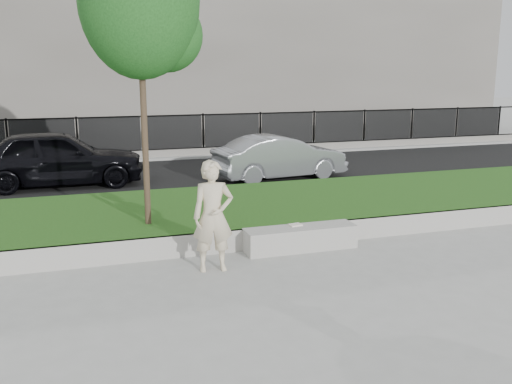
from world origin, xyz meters
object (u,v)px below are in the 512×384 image
object	(u,v)px
man	(213,216)
car_dark	(57,158)
stone_bench	(300,238)
car_silver	(280,157)
young_tree	(144,6)
book	(295,225)

from	to	relation	value
man	car_dark	size ratio (longest dim) A/B	0.39
stone_bench	car_silver	bearing A→B (deg)	72.67
young_tree	car_dark	size ratio (longest dim) A/B	1.15
book	car_silver	distance (m)	6.46
stone_bench	car_dark	world-z (taller)	car_dark
man	young_tree	distance (m)	3.86
stone_bench	book	size ratio (longest dim) A/B	9.09
book	car_dark	size ratio (longest dim) A/B	0.05
stone_bench	car_silver	size ratio (longest dim) A/B	0.53
car_dark	car_silver	size ratio (longest dim) A/B	1.18
car_silver	man	bearing A→B (deg)	143.70
car_dark	stone_bench	bearing A→B (deg)	-149.15
man	car_dark	bearing A→B (deg)	113.56
man	car_silver	distance (m)	7.75
book	car_silver	xyz separation A→B (m)	(2.01, 6.13, 0.25)
car_dark	man	bearing A→B (deg)	-161.88
book	young_tree	distance (m)	4.66
man	book	bearing A→B (deg)	27.58
man	young_tree	xyz separation A→B (m)	(-0.73, 1.76, 3.36)
book	young_tree	bearing A→B (deg)	146.48
stone_bench	car_dark	distance (m)	8.35
book	car_dark	bearing A→B (deg)	111.13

